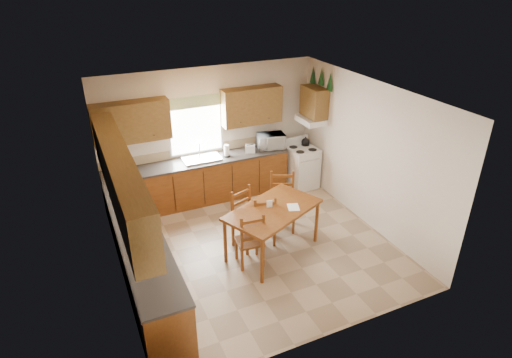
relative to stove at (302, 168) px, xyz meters
name	(u,v)px	position (x,y,z in m)	size (l,w,h in m)	color
floor	(255,246)	(-1.88, -1.67, -0.44)	(4.50, 4.50, 0.00)	tan
ceiling	(255,96)	(-1.88, -1.67, 2.26)	(4.50, 4.50, 0.00)	brown
wall_left	(112,206)	(-4.13, -1.67, 0.91)	(4.50, 4.50, 0.00)	beige
wall_right	(368,154)	(0.37, -1.67, 0.91)	(4.50, 4.50, 0.00)	beige
wall_back	(210,133)	(-1.88, 0.58, 0.91)	(4.50, 4.50, 0.00)	beige
wall_front	(333,254)	(-1.88, -3.92, 0.91)	(4.50, 4.50, 0.00)	beige
lower_cab_back	(200,182)	(-2.25, 0.28, 0.00)	(3.75, 0.60, 0.88)	brown
lower_cab_left	(143,259)	(-3.83, -1.82, 0.00)	(0.60, 3.60, 0.88)	brown
counter_back	(198,161)	(-2.25, 0.28, 0.46)	(3.75, 0.63, 0.04)	#37322F
counter_left	(139,233)	(-3.83, -1.82, 0.46)	(0.63, 3.60, 0.04)	#37322F
backsplash	(194,151)	(-2.25, 0.57, 0.57)	(3.75, 0.01, 0.18)	#9B8663
upper_cab_back_left	(131,122)	(-3.43, 0.42, 1.42)	(1.41, 0.33, 0.75)	brown
upper_cab_back_right	(252,106)	(-1.02, 0.42, 1.42)	(1.25, 0.33, 0.75)	brown
upper_cab_left	(120,177)	(-3.96, -1.82, 1.42)	(0.33, 3.60, 0.75)	brown
upper_cab_stove	(314,102)	(0.20, -0.02, 1.46)	(0.33, 0.62, 0.62)	brown
range_hood	(311,120)	(0.15, -0.02, 1.08)	(0.44, 0.62, 0.12)	silver
window_frame	(196,126)	(-2.18, 0.55, 1.11)	(1.13, 0.02, 1.18)	silver
window_pane	(196,126)	(-2.18, 0.55, 1.11)	(1.05, 0.01, 1.10)	white
window_valance	(195,102)	(-2.18, 0.52, 1.61)	(1.19, 0.01, 0.24)	#4E7B3D
sink_basin	(202,159)	(-2.18, 0.28, 0.50)	(0.75, 0.45, 0.04)	silver
pine_decal_a	(330,82)	(0.33, -0.34, 1.94)	(0.22, 0.22, 0.36)	#15451E
pine_decal_b	(321,76)	(0.33, -0.02, 1.98)	(0.22, 0.22, 0.36)	#15451E
pine_decal_c	(313,75)	(0.33, 0.30, 1.94)	(0.22, 0.22, 0.36)	#15451E
stove	(302,168)	(0.00, 0.00, 0.00)	(0.59, 0.61, 0.88)	silver
coffeemaker	(118,167)	(-3.80, 0.28, 0.65)	(0.19, 0.23, 0.33)	silver
paper_towel	(227,151)	(-1.66, 0.24, 0.61)	(0.11, 0.11, 0.25)	white
toaster	(250,149)	(-1.14, 0.22, 0.57)	(0.20, 0.13, 0.17)	silver
microwave	(271,141)	(-0.64, 0.27, 0.64)	(0.52, 0.38, 0.31)	silver
dining_table	(273,230)	(-1.68, -1.93, -0.01)	(1.59, 0.91, 0.85)	brown
chair_near_left	(263,219)	(-1.71, -1.61, 0.04)	(0.40, 0.38, 0.95)	brown
chair_near_right	(249,238)	(-2.16, -2.06, 0.06)	(0.41, 0.39, 0.99)	brown
chair_far_left	(248,220)	(-1.99, -1.61, 0.09)	(0.45, 0.43, 1.06)	brown
chair_far_right	(282,203)	(-1.19, -1.35, 0.10)	(0.46, 0.43, 1.08)	brown
table_paper	(293,207)	(-1.35, -2.03, 0.42)	(0.19, 0.25, 0.00)	white
table_card	(270,204)	(-1.71, -1.86, 0.48)	(0.09, 0.02, 0.12)	white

